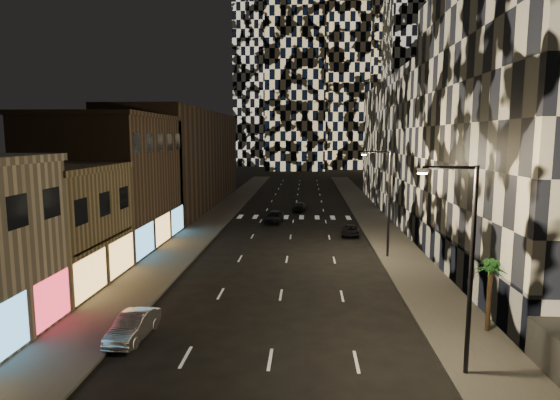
# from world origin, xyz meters

# --- Properties ---
(sidewalk_left) EXTENTS (4.00, 120.00, 0.15)m
(sidewalk_left) POSITION_xyz_m (-10.00, 50.00, 0.07)
(sidewalk_left) COLOR #47443F
(sidewalk_left) RESTS_ON ground
(sidewalk_right) EXTENTS (4.00, 120.00, 0.15)m
(sidewalk_right) POSITION_xyz_m (10.00, 50.00, 0.07)
(sidewalk_right) COLOR #47443F
(sidewalk_right) RESTS_ON ground
(curb_left) EXTENTS (0.20, 120.00, 0.15)m
(curb_left) POSITION_xyz_m (-7.90, 50.00, 0.07)
(curb_left) COLOR #4C4C47
(curb_left) RESTS_ON ground
(curb_right) EXTENTS (0.20, 120.00, 0.15)m
(curb_right) POSITION_xyz_m (7.90, 50.00, 0.07)
(curb_right) COLOR #4C4C47
(curb_right) RESTS_ON ground
(retail_tan) EXTENTS (10.00, 10.00, 8.00)m
(retail_tan) POSITION_xyz_m (-17.00, 21.00, 4.00)
(retail_tan) COLOR olive
(retail_tan) RESTS_ON ground
(retail_brown) EXTENTS (10.00, 15.00, 12.00)m
(retail_brown) POSITION_xyz_m (-17.00, 33.50, 6.00)
(retail_brown) COLOR #4C3B2B
(retail_brown) RESTS_ON ground
(retail_filler_left) EXTENTS (10.00, 40.00, 14.00)m
(retail_filler_left) POSITION_xyz_m (-17.00, 60.00, 7.00)
(retail_filler_left) COLOR #4C3B2B
(retail_filler_left) RESTS_ON ground
(midrise_base) EXTENTS (0.60, 25.00, 3.00)m
(midrise_base) POSITION_xyz_m (12.30, 24.50, 1.50)
(midrise_base) COLOR #383838
(midrise_base) RESTS_ON ground
(midrise_filler_right) EXTENTS (16.00, 40.00, 18.00)m
(midrise_filler_right) POSITION_xyz_m (20.00, 57.00, 9.00)
(midrise_filler_right) COLOR #232326
(midrise_filler_right) RESTS_ON ground
(tower_center_low) EXTENTS (18.00, 18.00, 95.00)m
(tower_center_low) POSITION_xyz_m (-2.00, 140.00, 47.50)
(tower_center_low) COLOR black
(tower_center_low) RESTS_ON ground
(streetlight_near) EXTENTS (2.55, 0.25, 9.00)m
(streetlight_near) POSITION_xyz_m (8.35, 10.00, 5.35)
(streetlight_near) COLOR black
(streetlight_near) RESTS_ON sidewalk_right
(streetlight_far) EXTENTS (2.55, 0.25, 9.00)m
(streetlight_far) POSITION_xyz_m (8.35, 30.00, 5.35)
(streetlight_far) COLOR black
(streetlight_far) RESTS_ON sidewalk_right
(car_silver_parked) EXTENTS (1.72, 4.14, 1.33)m
(car_silver_parked) POSITION_xyz_m (-7.20, 12.84, 0.67)
(car_silver_parked) COLOR #9D9DA3
(car_silver_parked) RESTS_ON ground
(car_dark_midlane) EXTENTS (2.34, 4.60, 1.50)m
(car_dark_midlane) POSITION_xyz_m (-2.23, 45.84, 0.75)
(car_dark_midlane) COLOR black
(car_dark_midlane) RESTS_ON ground
(car_dark_oncoming) EXTENTS (2.17, 4.44, 1.24)m
(car_dark_oncoming) POSITION_xyz_m (0.69, 55.43, 0.62)
(car_dark_oncoming) COLOR black
(car_dark_oncoming) RESTS_ON ground
(car_dark_rightlane) EXTENTS (2.18, 4.05, 1.08)m
(car_dark_rightlane) POSITION_xyz_m (6.27, 38.93, 0.54)
(car_dark_rightlane) COLOR black
(car_dark_rightlane) RESTS_ON ground
(palm_tree) EXTENTS (1.96, 1.95, 3.85)m
(palm_tree) POSITION_xyz_m (11.24, 14.63, 3.33)
(palm_tree) COLOR #47331E
(palm_tree) RESTS_ON sidewalk_right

